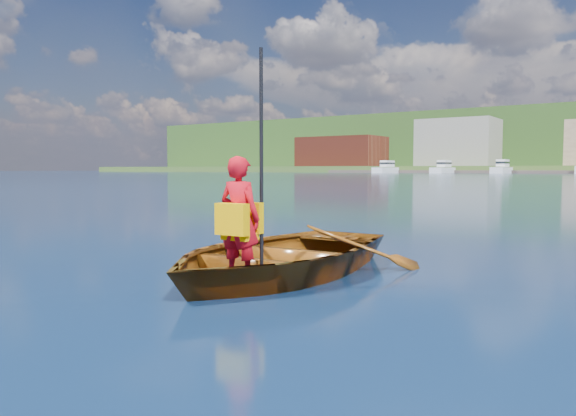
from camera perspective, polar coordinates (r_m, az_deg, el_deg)
The scene contains 3 objects.
ground at distance 5.69m, azimuth 7.52°, elevation -7.94°, with size 600.00×600.00×0.00m.
rowboat at distance 6.26m, azimuth -1.02°, elevation -4.80°, with size 2.64×3.62×0.73m.
child_paddler at distance 5.38m, azimuth -4.90°, elevation -1.03°, with size 0.44×0.35×2.22m.
Camera 1 is at (2.47, -4.99, 1.17)m, focal length 35.00 mm.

